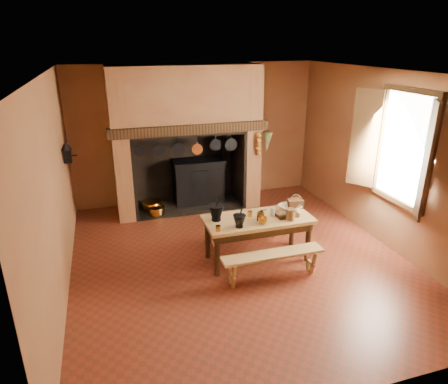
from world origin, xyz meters
name	(u,v)px	position (x,y,z in m)	size (l,w,h in m)	color
floor	(239,259)	(0.00, 0.00, 0.00)	(5.50, 5.50, 0.00)	maroon
ceiling	(241,73)	(0.00, 0.00, 2.80)	(5.50, 5.50, 0.00)	silver
back_wall	(196,134)	(0.00, 2.75, 1.40)	(5.00, 0.02, 2.80)	#9A6A3D
wall_left	(54,192)	(-2.50, 0.00, 1.40)	(0.02, 5.50, 2.80)	#9A6A3D
wall_right	(386,160)	(2.50, 0.00, 1.40)	(0.02, 5.50, 2.80)	#9A6A3D
wall_front	(349,274)	(0.00, -2.75, 1.40)	(5.00, 0.02, 2.80)	#9A6A3D
chimney_breast	(185,118)	(-0.30, 2.31, 1.81)	(2.95, 0.96, 2.80)	#9A6A3D
iron_range	(198,181)	(-0.04, 2.45, 0.48)	(1.12, 0.55, 1.60)	black
hearth_pans	(152,208)	(-1.05, 2.22, 0.09)	(0.51, 0.62, 0.20)	#BA832A
hanging_pans	(190,148)	(-0.34, 1.81, 1.36)	(1.92, 0.29, 0.27)	black
onion_string	(258,145)	(1.00, 1.79, 1.33)	(0.12, 0.10, 0.46)	#AE6F20
herb_bunch	(267,141)	(1.18, 1.79, 1.38)	(0.20, 0.20, 0.35)	#616831
window	(398,148)	(2.35, -0.40, 1.70)	(0.39, 1.75, 1.76)	white
wall_coffee_mill	(67,152)	(-2.42, 1.55, 1.52)	(0.23, 0.16, 0.31)	black
work_table	(258,224)	(0.27, -0.08, 0.59)	(1.63, 0.72, 0.70)	tan
bench_front	(273,260)	(0.27, -0.67, 0.31)	(1.48, 0.26, 0.42)	tan
bench_back	(244,226)	(0.27, 0.53, 0.28)	(1.31, 0.23, 0.37)	tan
mortar_large	(216,212)	(-0.35, 0.02, 0.84)	(0.24, 0.24, 0.40)	black
mortar_small	(239,220)	(-0.10, -0.31, 0.81)	(0.19, 0.19, 0.32)	black
coffee_grinder	(261,216)	(0.28, -0.17, 0.77)	(0.16, 0.14, 0.17)	#3A2412
brass_mug_a	(218,228)	(-0.43, -0.33, 0.75)	(0.07, 0.07, 0.08)	#BA832A
brass_mug_b	(250,214)	(0.17, 0.00, 0.75)	(0.07, 0.07, 0.08)	#BA832A
mixing_bowl	(290,208)	(0.86, 0.04, 0.74)	(0.33, 0.33, 0.08)	beige
stoneware_crock	(290,214)	(0.71, -0.28, 0.79)	(0.14, 0.14, 0.17)	brown
glass_jar	(273,212)	(0.51, -0.07, 0.77)	(0.07, 0.07, 0.13)	beige
wicker_basket	(295,203)	(0.99, 0.12, 0.78)	(0.26, 0.21, 0.23)	#4C3117
wooden_tray	(286,214)	(0.71, -0.15, 0.73)	(0.33, 0.23, 0.06)	#3A2412
brass_cup	(263,221)	(0.26, -0.30, 0.76)	(0.13, 0.13, 0.10)	#BA832A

